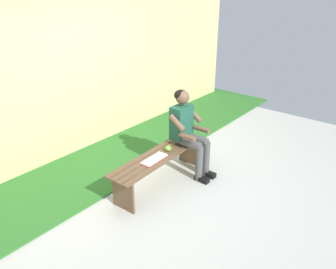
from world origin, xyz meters
name	(u,v)px	position (x,y,z in m)	size (l,w,h in m)	color
ground_plane	(166,260)	(1.07, 1.00, -0.02)	(10.00, 7.00, 0.04)	#B2B2AD
grass_strip	(94,152)	(0.00, -1.50, 0.01)	(9.00, 2.29, 0.03)	#2D6B28
brick_wall	(41,62)	(0.50, -1.86, 1.60)	(9.50, 0.24, 3.19)	#D1C684
bench_near	(160,162)	(0.00, 0.00, 0.36)	(1.76, 0.47, 0.48)	brown
person_seated	(188,129)	(-0.52, 0.10, 0.71)	(0.50, 0.69, 1.28)	#1E513D
apple	(168,148)	(-0.15, 0.03, 0.52)	(0.09, 0.09, 0.09)	#72B738
book_open	(154,159)	(0.17, 0.05, 0.49)	(0.42, 0.17, 0.02)	white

